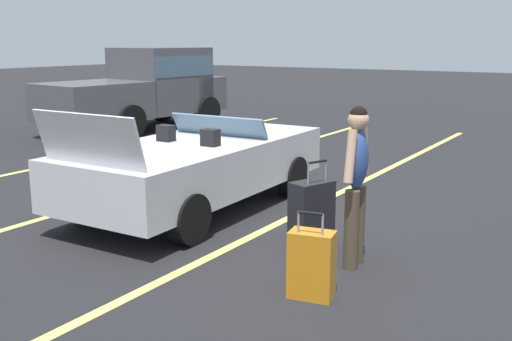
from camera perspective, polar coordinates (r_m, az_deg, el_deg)
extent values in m
plane|color=black|center=(8.34, -5.53, -3.58)|extent=(80.00, 80.00, 0.00)
cube|color=#EAE066|center=(7.63, 2.21, -5.05)|extent=(18.00, 0.12, 0.01)
cube|color=#EAE066|center=(9.24, -12.36, -2.23)|extent=(18.00, 0.12, 0.01)
cube|color=#EAE066|center=(11.28, -22.12, -0.24)|extent=(18.00, 0.12, 0.01)
cube|color=silver|center=(8.19, -5.62, 0.60)|extent=(4.15, 1.88, 0.64)
cube|color=silver|center=(9.38, -0.37, 1.45)|extent=(1.36, 1.71, 0.38)
cube|color=slate|center=(8.52, -3.63, 4.29)|extent=(0.23, 1.55, 0.31)
cube|color=black|center=(8.18, -8.62, 3.56)|extent=(0.17, 0.22, 0.22)
cube|color=black|center=(7.74, -4.39, 3.16)|extent=(0.17, 0.22, 0.22)
cube|color=silver|center=(6.65, -15.79, 2.72)|extent=(0.24, 1.50, 0.63)
cylinder|color=black|center=(9.73, -4.95, 0.56)|extent=(0.61, 0.24, 0.60)
cylinder|color=black|center=(8.89, 3.53, -0.54)|extent=(0.61, 0.24, 0.60)
cylinder|color=black|center=(7.87, -15.88, -2.70)|extent=(0.61, 0.24, 0.60)
cylinder|color=black|center=(6.81, -6.47, -4.62)|extent=(0.61, 0.24, 0.60)
cube|color=black|center=(6.76, 5.34, -4.12)|extent=(0.55, 0.42, 0.74)
cube|color=black|center=(6.88, 4.48, -4.29)|extent=(0.37, 0.15, 0.41)
cylinder|color=gray|center=(6.49, 5.03, -0.33)|extent=(0.03, 0.03, 0.24)
cylinder|color=gray|center=(6.67, 6.70, -0.03)|extent=(0.03, 0.03, 0.24)
cylinder|color=black|center=(6.56, 5.90, 0.84)|extent=(0.26, 0.12, 0.03)
sphere|color=black|center=(6.68, 4.83, -7.45)|extent=(0.04, 0.04, 0.04)
sphere|color=black|center=(6.90, 6.90, -6.85)|extent=(0.04, 0.04, 0.04)
cube|color=orange|center=(5.43, 5.35, -8.97)|extent=(0.31, 0.44, 0.62)
cylinder|color=gray|center=(5.27, 4.08, -4.97)|extent=(0.02, 0.02, 0.19)
cylinder|color=gray|center=(5.21, 6.40, -5.21)|extent=(0.02, 0.02, 0.19)
cylinder|color=black|center=(5.21, 5.26, -4.09)|extent=(0.07, 0.22, 0.03)
sphere|color=black|center=(5.50, 3.59, -11.94)|extent=(0.04, 0.04, 0.04)
sphere|color=black|center=(5.43, 6.47, -12.33)|extent=(0.04, 0.04, 0.04)
cylinder|color=#4C3F2D|center=(6.11, 9.12, -5.64)|extent=(0.16, 0.16, 0.82)
cylinder|color=#4C3F2D|center=(6.29, 9.70, -5.13)|extent=(0.16, 0.16, 0.82)
ellipsoid|color=#334C8C|center=(6.02, 9.65, 1.07)|extent=(0.34, 0.25, 0.60)
sphere|color=tan|center=(5.96, 9.79, 4.79)|extent=(0.21, 0.21, 0.21)
sphere|color=black|center=(5.95, 9.80, 5.24)|extent=(0.18, 0.18, 0.18)
cylinder|color=tan|center=(5.82, 9.04, 1.36)|extent=(0.20, 0.11, 0.53)
cylinder|color=tan|center=(6.20, 10.27, 1.99)|extent=(0.20, 0.11, 0.53)
cube|color=#4C4C51|center=(17.06, -6.47, 7.45)|extent=(1.28, 2.00, 0.90)
cube|color=#4C4C51|center=(16.30, -9.13, 8.56)|extent=(2.28, 2.10, 1.70)
cube|color=slate|center=(16.28, -9.18, 9.91)|extent=(2.24, 2.11, 0.51)
cube|color=#4C4C51|center=(14.94, -15.33, 6.41)|extent=(2.58, 2.13, 0.90)
cylinder|color=black|center=(17.60, -9.04, 6.05)|extent=(0.82, 0.36, 0.80)
cylinder|color=black|center=(16.32, -4.72, 5.68)|extent=(0.82, 0.36, 0.80)
cylinder|color=black|center=(15.93, -16.14, 5.08)|extent=(0.82, 0.36, 0.80)
cylinder|color=black|center=(14.50, -11.96, 4.63)|extent=(0.82, 0.36, 0.80)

